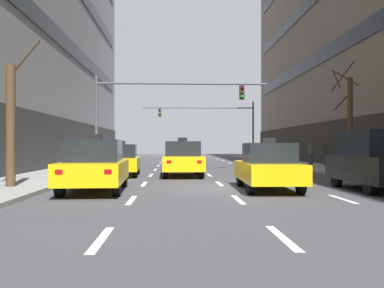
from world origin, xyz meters
The scene contains 40 objects.
ground_plane centered at (0.00, 0.00, 0.00)m, with size 120.00×120.00×0.00m, color #424247.
sidewalk_left centered at (-7.80, 0.00, 0.07)m, with size 3.47×80.00×0.14m, color gray.
lane_stripe_l1_s2 centered at (-3.03, -8.00, 0.00)m, with size 0.16×2.00×0.01m, color silver.
lane_stripe_l1_s3 centered at (-3.03, -3.00, 0.00)m, with size 0.16×2.00×0.01m, color silver.
lane_stripe_l1_s4 centered at (-3.03, 2.00, 0.00)m, with size 0.16×2.00×0.01m, color silver.
lane_stripe_l1_s5 centered at (-3.03, 7.00, 0.00)m, with size 0.16×2.00×0.01m, color silver.
lane_stripe_l1_s6 centered at (-3.03, 12.00, 0.00)m, with size 0.16×2.00×0.01m, color silver.
lane_stripe_l1_s7 centered at (-3.03, 17.00, 0.00)m, with size 0.16×2.00×0.01m, color silver.
lane_stripe_l1_s8 centered at (-3.03, 22.00, 0.00)m, with size 0.16×2.00×0.01m, color silver.
lane_stripe_l1_s9 centered at (-3.03, 27.00, 0.00)m, with size 0.16×2.00×0.01m, color silver.
lane_stripe_l1_s10 centered at (-3.03, 32.00, 0.00)m, with size 0.16×2.00×0.01m, color silver.
lane_stripe_l2_s2 centered at (0.00, -8.00, 0.00)m, with size 0.16×2.00×0.01m, color silver.
lane_stripe_l2_s3 centered at (0.00, -3.00, 0.00)m, with size 0.16×2.00×0.01m, color silver.
lane_stripe_l2_s4 centered at (0.00, 2.00, 0.00)m, with size 0.16×2.00×0.01m, color silver.
lane_stripe_l2_s5 centered at (0.00, 7.00, 0.00)m, with size 0.16×2.00×0.01m, color silver.
lane_stripe_l2_s6 centered at (0.00, 12.00, 0.00)m, with size 0.16×2.00×0.01m, color silver.
lane_stripe_l2_s7 centered at (0.00, 17.00, 0.00)m, with size 0.16×2.00×0.01m, color silver.
lane_stripe_l2_s8 centered at (0.00, 22.00, 0.00)m, with size 0.16×2.00×0.01m, color silver.
lane_stripe_l2_s9 centered at (0.00, 27.00, 0.00)m, with size 0.16×2.00×0.01m, color silver.
lane_stripe_l2_s10 centered at (0.00, 32.00, 0.00)m, with size 0.16×2.00×0.01m, color silver.
lane_stripe_l3_s3 centered at (3.03, -3.00, 0.00)m, with size 0.16×2.00×0.01m, color silver.
lane_stripe_l3_s4 centered at (3.03, 2.00, 0.00)m, with size 0.16×2.00×0.01m, color silver.
lane_stripe_l3_s5 centered at (3.03, 7.00, 0.00)m, with size 0.16×2.00×0.01m, color silver.
lane_stripe_l3_s6 centered at (3.03, 12.00, 0.00)m, with size 0.16×2.00×0.01m, color silver.
lane_stripe_l3_s7 centered at (3.03, 17.00, 0.00)m, with size 0.16×2.00×0.01m, color silver.
lane_stripe_l3_s8 centered at (3.03, 22.00, 0.00)m, with size 0.16×2.00×0.01m, color silver.
lane_stripe_l3_s9 centered at (3.03, 27.00, 0.00)m, with size 0.16×2.00×0.01m, color silver.
lane_stripe_l3_s10 centered at (3.03, 32.00, 0.00)m, with size 0.16×2.00×0.01m, color silver.
taxi_driving_0 centered at (-4.47, -0.80, 0.86)m, with size 2.14×4.72×1.93m.
taxi_driving_1 centered at (-1.42, 6.14, 0.86)m, with size 2.03×4.69×1.94m.
taxi_driving_2 centered at (1.42, -0.51, 0.81)m, with size 1.93×4.40×1.81m.
car_driving_3 centered at (-1.47, 14.53, 0.84)m, with size 1.93×4.55×1.70m.
taxi_driving_4 centered at (-4.52, 6.56, 0.79)m, with size 1.96×4.34×1.78m.
car_parked_1 centered at (5.02, -0.80, 1.03)m, with size 1.83×4.29×2.07m.
traffic_signal_0 centered at (-3.00, 10.41, 4.11)m, with size 10.36×0.35×5.54m.
traffic_signal_1 centered at (2.63, 29.23, 4.33)m, with size 11.62×0.35×5.99m.
street_tree_0 centered at (-7.48, -0.23, 2.38)m, with size 1.88×1.87×5.19m.
street_tree_2 centered at (7.42, 6.95, 2.82)m, with size 1.63×1.90×6.03m.
pedestrian_0 centered at (7.18, 12.54, 1.03)m, with size 0.32×0.49×1.55m.
pedestrian_1 centered at (8.88, 14.56, 1.09)m, with size 0.52×0.28×1.64m.
Camera 1 is at (-1.82, -15.08, 1.56)m, focal length 39.77 mm.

